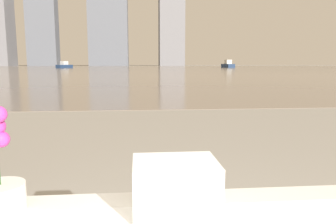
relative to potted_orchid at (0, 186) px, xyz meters
name	(u,v)px	position (x,y,z in m)	size (l,w,h in m)	color
potted_orchid	(0,186)	(0.00, 0.00, 0.00)	(0.15, 0.15, 0.33)	silver
towel_stack	(175,185)	(0.55, -0.04, 0.00)	(0.26, 0.20, 0.16)	white
harbor_water	(138,68)	(0.57, 61.03, -0.64)	(180.00, 110.00, 0.01)	gray
harbor_boat_2	(64,66)	(-14.48, 68.00, -0.15)	(2.92, 3.80, 1.37)	navy
harbor_boat_3	(228,65)	(20.11, 69.73, -0.03)	(1.94, 4.66, 1.71)	navy
skyline_tower_1	(41,11)	(-31.81, 117.03, 17.74)	(9.74, 6.02, 36.77)	slate
skyline_tower_3	(171,7)	(12.47, 117.03, 19.84)	(8.71, 8.26, 40.96)	slate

